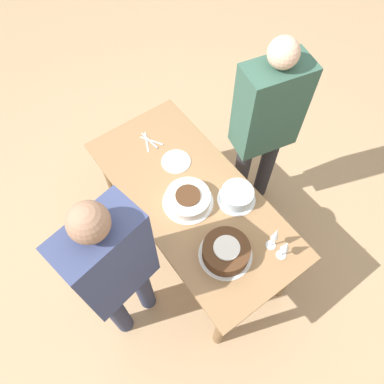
% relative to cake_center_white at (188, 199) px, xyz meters
% --- Properties ---
extents(ground_plane, '(12.00, 12.00, 0.00)m').
position_rel_cake_center_white_xyz_m(ground_plane, '(-0.02, 0.05, -0.77)').
color(ground_plane, tan).
extents(dining_table, '(1.52, 0.71, 0.73)m').
position_rel_cake_center_white_xyz_m(dining_table, '(-0.02, 0.05, -0.16)').
color(dining_table, '#9E754C').
rests_on(dining_table, ground_plane).
extents(cake_center_white, '(0.31, 0.31, 0.09)m').
position_rel_cake_center_white_xyz_m(cake_center_white, '(0.00, 0.00, 0.00)').
color(cake_center_white, white).
rests_on(cake_center_white, dining_table).
extents(cake_front_chocolate, '(0.31, 0.31, 0.11)m').
position_rel_cake_center_white_xyz_m(cake_front_chocolate, '(0.40, -0.03, 0.01)').
color(cake_front_chocolate, white).
rests_on(cake_front_chocolate, dining_table).
extents(cake_back_decorated, '(0.24, 0.24, 0.10)m').
position_rel_cake_center_white_xyz_m(cake_back_decorated, '(0.16, 0.25, 0.01)').
color(cake_back_decorated, white).
rests_on(cake_back_decorated, dining_table).
extents(wine_glass_near, '(0.06, 0.06, 0.22)m').
position_rel_cake_center_white_xyz_m(wine_glass_near, '(0.51, 0.22, 0.11)').
color(wine_glass_near, silver).
rests_on(wine_glass_near, dining_table).
extents(wine_glass_far, '(0.06, 0.06, 0.18)m').
position_rel_cake_center_white_xyz_m(wine_glass_far, '(0.59, 0.23, 0.08)').
color(wine_glass_far, silver).
rests_on(wine_glass_far, dining_table).
extents(dessert_plate_left, '(0.19, 0.19, 0.01)m').
position_rel_cake_center_white_xyz_m(dessert_plate_left, '(-0.29, 0.11, -0.04)').
color(dessert_plate_left, silver).
rests_on(dessert_plate_left, dining_table).
extents(fork_pile, '(0.17, 0.13, 0.01)m').
position_rel_cake_center_white_xyz_m(fork_pile, '(-0.54, 0.06, -0.04)').
color(fork_pile, silver).
rests_on(fork_pile, dining_table).
extents(person_cutting, '(0.29, 0.43, 1.55)m').
position_rel_cake_center_white_xyz_m(person_cutting, '(0.18, -0.59, 0.16)').
color(person_cutting, '#2D334C').
rests_on(person_cutting, ground_plane).
extents(person_watching, '(0.30, 0.44, 1.55)m').
position_rel_cake_center_white_xyz_m(person_watching, '(-0.09, 0.68, 0.16)').
color(person_watching, '#232328').
rests_on(person_watching, ground_plane).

